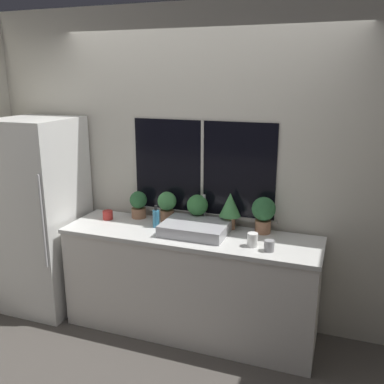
# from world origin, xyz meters

# --- Properties ---
(ground_plane) EXTENTS (14.00, 14.00, 0.00)m
(ground_plane) POSITION_xyz_m (0.00, 0.00, 0.00)
(ground_plane) COLOR #4C4742
(wall_back) EXTENTS (8.00, 0.09, 2.70)m
(wall_back) POSITION_xyz_m (0.00, 0.64, 1.35)
(wall_back) COLOR beige
(wall_back) RESTS_ON ground_plane
(wall_left) EXTENTS (0.06, 7.00, 2.70)m
(wall_left) POSITION_xyz_m (-2.03, 1.50, 1.35)
(wall_left) COLOR beige
(wall_left) RESTS_ON ground_plane
(counter) EXTENTS (2.12, 0.60, 0.89)m
(counter) POSITION_xyz_m (0.00, 0.29, 0.45)
(counter) COLOR white
(counter) RESTS_ON ground_plane
(refrigerator) EXTENTS (0.64, 0.70, 1.77)m
(refrigerator) POSITION_xyz_m (-1.43, 0.25, 0.89)
(refrigerator) COLOR silver
(refrigerator) RESTS_ON ground_plane
(sink) EXTENTS (0.52, 0.45, 0.27)m
(sink) POSITION_xyz_m (0.05, 0.30, 0.93)
(sink) COLOR #ADADB2
(sink) RESTS_ON counter
(potted_plant_far_left) EXTENTS (0.15, 0.15, 0.24)m
(potted_plant_far_left) POSITION_xyz_m (-0.57, 0.50, 1.02)
(potted_plant_far_left) COLOR #9E6B4C
(potted_plant_far_left) RESTS_ON counter
(potted_plant_left) EXTENTS (0.16, 0.16, 0.26)m
(potted_plant_left) POSITION_xyz_m (-0.29, 0.50, 1.04)
(potted_plant_left) COLOR #9E6B4C
(potted_plant_left) RESTS_ON counter
(potted_plant_center) EXTENTS (0.18, 0.18, 0.26)m
(potted_plant_center) POSITION_xyz_m (-0.01, 0.50, 1.04)
(potted_plant_center) COLOR #9E6B4C
(potted_plant_center) RESTS_ON counter
(potted_plant_right) EXTENTS (0.18, 0.18, 0.31)m
(potted_plant_right) POSITION_xyz_m (0.28, 0.50, 1.08)
(potted_plant_right) COLOR #9E6B4C
(potted_plant_right) RESTS_ON counter
(potted_plant_far_right) EXTENTS (0.19, 0.19, 0.30)m
(potted_plant_far_right) POSITION_xyz_m (0.56, 0.50, 1.06)
(potted_plant_far_right) COLOR #9E6B4C
(potted_plant_far_right) RESTS_ON counter
(soap_bottle) EXTENTS (0.06, 0.06, 0.19)m
(soap_bottle) POSITION_xyz_m (-0.32, 0.33, 0.97)
(soap_bottle) COLOR teal
(soap_bottle) RESTS_ON counter
(mug_white) EXTENTS (0.08, 0.08, 0.10)m
(mug_white) POSITION_xyz_m (0.54, 0.19, 0.94)
(mug_white) COLOR white
(mug_white) RESTS_ON counter
(mug_red) EXTENTS (0.09, 0.09, 0.08)m
(mug_red) POSITION_xyz_m (-0.81, 0.37, 0.93)
(mug_red) COLOR #B72D28
(mug_red) RESTS_ON counter
(mug_grey) EXTENTS (0.07, 0.07, 0.08)m
(mug_grey) POSITION_xyz_m (0.68, 0.14, 0.93)
(mug_grey) COLOR gray
(mug_grey) RESTS_ON counter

